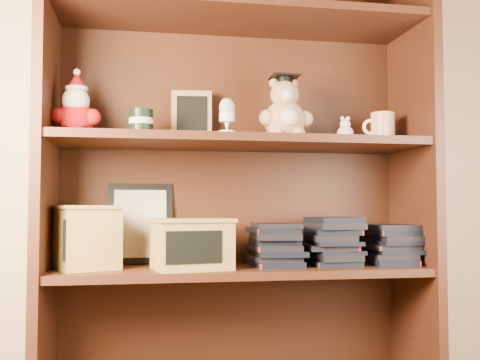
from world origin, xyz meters
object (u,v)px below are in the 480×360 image
at_px(bookcase, 237,194).
at_px(treats_box, 87,237).
at_px(teacher_mug, 382,127).
at_px(grad_teddy_bear, 285,114).

distance_m(bookcase, treats_box, 0.48).
distance_m(bookcase, teacher_mug, 0.53).
bearing_deg(bookcase, grad_teddy_bear, -21.10).
xyz_separation_m(grad_teddy_bear, teacher_mug, (0.33, 0.01, -0.03)).
bearing_deg(teacher_mug, grad_teddy_bear, -178.88).
bearing_deg(treats_box, bookcase, 6.36).
bearing_deg(bookcase, treats_box, -173.64).
relative_size(teacher_mug, treats_box, 0.48).
relative_size(grad_teddy_bear, teacher_mug, 1.96).
relative_size(bookcase, grad_teddy_bear, 7.50).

